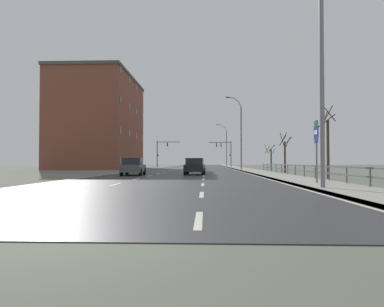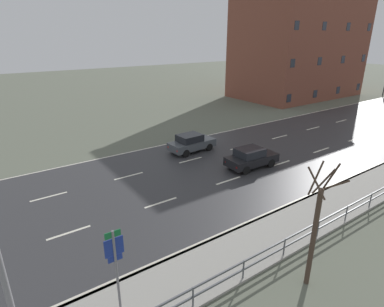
{
  "view_description": "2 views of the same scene",
  "coord_description": "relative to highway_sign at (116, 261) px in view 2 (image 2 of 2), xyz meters",
  "views": [
    {
      "loc": [
        2.48,
        -5.09,
        1.25
      ],
      "look_at": [
        0.24,
        50.51,
        2.58
      ],
      "focal_mm": 31.48,
      "sensor_mm": 36.0,
      "label": 1
    },
    {
      "loc": [
        17.11,
        10.22,
        9.52
      ],
      "look_at": [
        0.0,
        22.12,
        1.63
      ],
      "focal_mm": 29.36,
      "sensor_mm": 36.0,
      "label": 2
    }
  ],
  "objects": [
    {
      "name": "ground_plane",
      "position": [
        -8.39,
        34.93,
        -2.28
      ],
      "size": [
        160.0,
        160.0,
        0.12
      ],
      "color": "#5B6051"
    },
    {
      "name": "guardrail",
      "position": [
        1.46,
        8.53,
        -1.51
      ],
      "size": [
        0.07,
        32.77,
        1.0
      ],
      "color": "#515459",
      "rests_on": "ground"
    },
    {
      "name": "highway_sign",
      "position": [
        0.0,
        0.0,
        0.0
      ],
      "size": [
        0.09,
        0.68,
        3.46
      ],
      "color": "slate",
      "rests_on": "ground"
    },
    {
      "name": "car_near_right",
      "position": [
        -12.39,
        11.77,
        -1.41
      ],
      "size": [
        2.0,
        4.18,
        1.57
      ],
      "rotation": [
        0.0,
        0.0,
        0.05
      ],
      "color": "#474C51",
      "rests_on": "ground"
    },
    {
      "name": "car_far_left",
      "position": [
        -6.91,
        13.49,
        -1.41
      ],
      "size": [
        1.98,
        4.17,
        1.57
      ],
      "rotation": [
        0.0,
        0.0,
        -0.04
      ],
      "color": "black",
      "rests_on": "ground"
    },
    {
      "name": "brick_building",
      "position": [
        -24.93,
        41.42,
        5.99
      ],
      "size": [
        12.27,
        20.5,
        16.4
      ],
      "color": "brown",
      "rests_on": "ground"
    },
    {
      "name": "bare_tree_near",
      "position": [
        3.05,
        6.83,
        0.33
      ],
      "size": [
        1.23,
        1.22,
        5.41
      ],
      "color": "#423328",
      "rests_on": "ground"
    }
  ]
}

